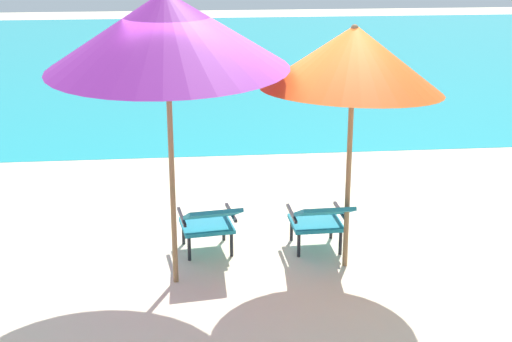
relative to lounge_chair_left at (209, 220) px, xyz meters
The scene contains 6 objects.
ground_plane 4.30m from the lounge_chair_left, 82.91° to the left, with size 40.00×40.00×0.00m, color beige.
ocean_band 12.52m from the lounge_chair_left, 87.58° to the left, with size 40.00×18.00×0.01m, color teal.
lounge_chair_left is the anchor object (origin of this frame).
lounge_chair_right 1.13m from the lounge_chair_left, ahead, with size 0.56×0.89×0.68m.
beach_umbrella_left 2.09m from the lounge_chair_left, 123.88° to the right, with size 2.57×2.59×2.78m.
beach_umbrella_right 2.18m from the lounge_chair_left, 14.32° to the right, with size 2.44×2.44×2.45m.
Camera 1 is at (-0.76, -7.10, 3.21)m, focal length 50.90 mm.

